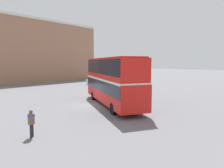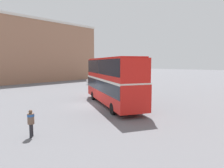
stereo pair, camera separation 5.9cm
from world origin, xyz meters
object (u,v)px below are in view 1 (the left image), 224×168
double_decker_bus (112,78)px  pedestrian_foreground (31,120)px  parked_car_kerb_far (97,81)px  parked_car_kerb_near (123,87)px

double_decker_bus → pedestrian_foreground: (2.56, -9.76, -1.74)m
pedestrian_foreground → parked_car_kerb_far: 28.02m
parked_car_kerb_near → parked_car_kerb_far: parked_car_kerb_far is taller
pedestrian_foreground → double_decker_bus: bearing=-124.5°
double_decker_bus → parked_car_kerb_far: double_decker_bus is taller
double_decker_bus → parked_car_kerb_near: size_ratio=2.63×
parked_car_kerb_far → pedestrian_foreground: bearing=120.7°
double_decker_bus → pedestrian_foreground: double_decker_bus is taller
double_decker_bus → parked_car_kerb_far: 19.34m
double_decker_bus → parked_car_kerb_near: double_decker_bus is taller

